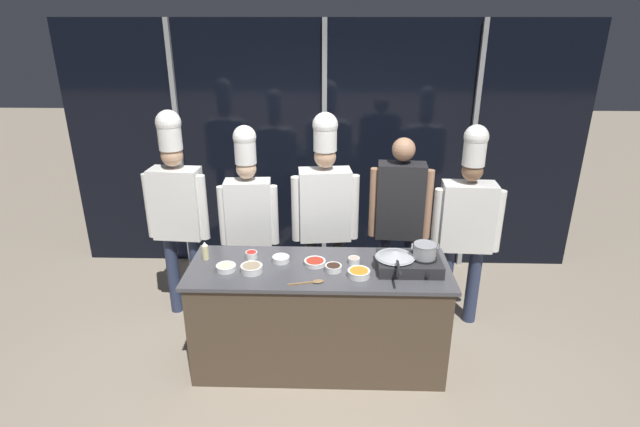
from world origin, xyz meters
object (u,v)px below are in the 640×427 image
object	(u,v)px
prep_bowl_soy_glaze	(333,267)
portable_stove	(409,264)
prep_bowl_garlic	(281,259)
squeeze_bottle_oil	(205,251)
prep_bowl_noodles	(226,267)
frying_pan	(395,254)
chef_sous	(249,211)
serving_spoon_slotted	(314,282)
chef_head	(177,202)
prep_bowl_bell_pepper	(251,254)
prep_bowl_carrots	(359,273)
person_guest	(400,213)
prep_bowl_mushrooms	(252,268)
prep_bowl_shrimp	(354,260)
prep_bowl_chili_flakes	(315,262)
chef_pastry	(467,218)
chef_line	(325,205)
stock_pot	(425,250)

from	to	relation	value
prep_bowl_soy_glaze	portable_stove	bearing A→B (deg)	3.76
prep_bowl_garlic	prep_bowl_soy_glaze	size ratio (longest dim) A/B	1.05
squeeze_bottle_oil	prep_bowl_noodles	size ratio (longest dim) A/B	0.99
squeeze_bottle_oil	prep_bowl_soy_glaze	world-z (taller)	squeeze_bottle_oil
frying_pan	chef_sous	size ratio (longest dim) A/B	0.28
serving_spoon_slotted	chef_head	world-z (taller)	chef_head
prep_bowl_bell_pepper	prep_bowl_carrots	bearing A→B (deg)	-18.33
frying_pan	person_guest	bearing A→B (deg)	80.88
prep_bowl_mushrooms	chef_sous	distance (m)	0.86
chef_head	prep_bowl_soy_glaze	bearing A→B (deg)	155.31
prep_bowl_bell_pepper	prep_bowl_shrimp	world-z (taller)	prep_bowl_bell_pepper
prep_bowl_garlic	prep_bowl_chili_flakes	bearing A→B (deg)	-8.90
person_guest	prep_bowl_chili_flakes	bearing A→B (deg)	47.12
prep_bowl_soy_glaze	prep_bowl_noodles	bearing A→B (deg)	-178.82
prep_bowl_garlic	prep_bowl_mushrooms	world-z (taller)	prep_bowl_mushrooms
prep_bowl_soy_glaze	prep_bowl_noodles	size ratio (longest dim) A/B	0.85
portable_stove	chef_pastry	xyz separation A→B (m)	(0.59, 0.67, 0.11)
prep_bowl_bell_pepper	chef_sous	xyz separation A→B (m)	(-0.11, 0.59, 0.14)
chef_line	prep_bowl_shrimp	bearing A→B (deg)	103.39
prep_bowl_mushrooms	chef_pastry	bearing A→B (deg)	22.64
prep_bowl_mushrooms	chef_line	distance (m)	1.02
prep_bowl_soy_glaze	chef_pastry	size ratio (longest dim) A/B	0.07
prep_bowl_chili_flakes	person_guest	size ratio (longest dim) A/B	0.10
squeeze_bottle_oil	prep_bowl_mushrooms	size ratio (longest dim) A/B	0.89
prep_bowl_garlic	prep_bowl_mushrooms	size ratio (longest dim) A/B	0.81
portable_stove	chef_line	xyz separation A→B (m)	(-0.66, 0.76, 0.18)
portable_stove	prep_bowl_garlic	size ratio (longest dim) A/B	3.50
portable_stove	person_guest	world-z (taller)	person_guest
squeeze_bottle_oil	chef_pastry	xyz separation A→B (m)	(2.20, 0.54, 0.09)
chef_sous	prep_bowl_mushrooms	bearing A→B (deg)	96.50
person_guest	chef_pastry	xyz separation A→B (m)	(0.59, -0.06, -0.01)
portable_stove	prep_bowl_chili_flakes	distance (m)	0.73
prep_bowl_noodles	serving_spoon_slotted	size ratio (longest dim) A/B	0.56
stock_pot	squeeze_bottle_oil	distance (m)	1.73
chef_head	prep_bowl_shrimp	bearing A→B (deg)	161.58
portable_stove	prep_bowl_soy_glaze	xyz separation A→B (m)	(-0.58, -0.04, -0.02)
stock_pot	chef_line	xyz separation A→B (m)	(-0.78, 0.76, 0.07)
squeeze_bottle_oil	prep_bowl_garlic	size ratio (longest dim) A/B	1.10
frying_pan	stock_pot	world-z (taller)	stock_pot
prep_bowl_carrots	prep_bowl_mushrooms	world-z (taller)	prep_bowl_mushrooms
chef_sous	person_guest	world-z (taller)	chef_sous
squeeze_bottle_oil	prep_bowl_garlic	xyz separation A→B (m)	(0.61, -0.03, -0.05)
prep_bowl_noodles	stock_pot	bearing A→B (deg)	2.10
squeeze_bottle_oil	prep_bowl_carrots	bearing A→B (deg)	-11.58
prep_bowl_carrots	prep_bowl_soy_glaze	bearing A→B (deg)	156.49
prep_bowl_bell_pepper	chef_sous	distance (m)	0.62
prep_bowl_noodles	prep_bowl_chili_flakes	bearing A→B (deg)	9.45
prep_bowl_carrots	prep_bowl_soy_glaze	world-z (taller)	prep_bowl_carrots
prep_bowl_carrots	prep_bowl_mushrooms	distance (m)	0.82
prep_bowl_soy_glaze	chef_pastry	bearing A→B (deg)	31.17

